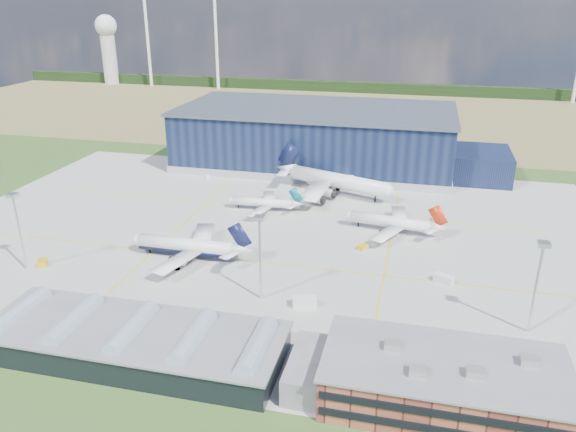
# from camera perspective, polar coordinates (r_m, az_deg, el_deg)

# --- Properties ---
(ground) EXTENTS (600.00, 600.00, 0.00)m
(ground) POSITION_cam_1_polar(r_m,az_deg,el_deg) (175.32, -3.15, -3.17)
(ground) COLOR #2A481B
(ground) RESTS_ON ground
(apron) EXTENTS (220.00, 160.00, 0.08)m
(apron) POSITION_cam_1_polar(r_m,az_deg,el_deg) (184.04, -2.26, -1.89)
(apron) COLOR #9A9995
(apron) RESTS_ON ground
(farmland) EXTENTS (600.00, 220.00, 0.01)m
(farmland) POSITION_cam_1_polar(r_m,az_deg,el_deg) (382.10, 6.49, 10.47)
(farmland) COLOR olive
(farmland) RESTS_ON ground
(treeline) EXTENTS (600.00, 8.00, 8.00)m
(treeline) POSITION_cam_1_polar(r_m,az_deg,el_deg) (459.72, 7.88, 12.81)
(treeline) COLOR black
(treeline) RESTS_ON ground
(horizon_dressing) EXTENTS (440.20, 18.00, 70.00)m
(horizon_dressing) POSITION_cam_1_polar(r_m,az_deg,el_deg) (507.51, -14.98, 16.57)
(horizon_dressing) COLOR white
(horizon_dressing) RESTS_ON ground
(hangar) EXTENTS (145.00, 62.00, 26.10)m
(hangar) POSITION_cam_1_polar(r_m,az_deg,el_deg) (258.27, 3.49, 7.78)
(hangar) COLOR #0F1832
(hangar) RESTS_ON ground
(ops_building) EXTENTS (46.00, 23.00, 10.90)m
(ops_building) POSITION_cam_1_polar(r_m,az_deg,el_deg) (115.22, 15.50, -15.95)
(ops_building) COLOR brown
(ops_building) RESTS_ON ground
(glass_concourse) EXTENTS (78.00, 23.00, 8.60)m
(glass_concourse) POSITION_cam_1_polar(r_m,az_deg,el_deg) (127.35, -14.01, -12.38)
(glass_concourse) COLOR black
(glass_concourse) RESTS_ON ground
(light_mast_west) EXTENTS (2.60, 2.60, 23.00)m
(light_mast_west) POSITION_cam_1_polar(r_m,az_deg,el_deg) (172.39, -25.80, -0.30)
(light_mast_west) COLOR silver
(light_mast_west) RESTS_ON ground
(light_mast_center) EXTENTS (2.60, 2.60, 23.00)m
(light_mast_center) POSITION_cam_1_polar(r_m,az_deg,el_deg) (140.15, -2.87, -2.88)
(light_mast_center) COLOR silver
(light_mast_center) RESTS_ON ground
(light_mast_east) EXTENTS (2.60, 2.60, 23.00)m
(light_mast_east) POSITION_cam_1_polar(r_m,az_deg,el_deg) (138.06, 24.10, -5.29)
(light_mast_east) COLOR silver
(light_mast_east) RESTS_ON ground
(airliner_navy) EXTENTS (39.01, 38.18, 12.60)m
(airliner_navy) POSITION_cam_1_polar(r_m,az_deg,el_deg) (168.54, -10.36, -2.23)
(airliner_navy) COLOR white
(airliner_navy) RESTS_ON ground
(airliner_red) EXTENTS (39.46, 38.84, 11.24)m
(airliner_red) POSITION_cam_1_polar(r_m,az_deg,el_deg) (186.99, 10.38, -0.00)
(airliner_red) COLOR white
(airliner_red) RESTS_ON ground
(airliner_widebody) EXTENTS (67.73, 67.06, 17.24)m
(airliner_widebody) POSITION_cam_1_polar(r_m,az_deg,el_deg) (219.12, 5.05, 4.36)
(airliner_widebody) COLOR white
(airliner_widebody) RESTS_ON ground
(airliner_regional) EXTENTS (29.61, 29.01, 9.29)m
(airliner_regional) POSITION_cam_1_polar(r_m,az_deg,el_deg) (203.08, -2.67, 1.82)
(airliner_regional) COLOR white
(airliner_regional) RESTS_ON ground
(gse_tug_a) EXTENTS (4.18, 4.71, 1.68)m
(gse_tug_a) POSITION_cam_1_polar(r_m,az_deg,el_deg) (178.29, -23.68, -4.37)
(gse_tug_a) COLOR gold
(gse_tug_a) RESTS_ON ground
(gse_tug_b) EXTENTS (3.54, 3.91, 1.41)m
(gse_tug_b) POSITION_cam_1_polar(r_m,az_deg,el_deg) (174.86, 7.59, -3.16)
(gse_tug_b) COLOR gold
(gse_tug_b) RESTS_ON ground
(gse_van_a) EXTENTS (6.56, 4.14, 2.65)m
(gse_van_a) POSITION_cam_1_polar(r_m,az_deg,el_deg) (142.92, 1.71, -8.72)
(gse_van_a) COLOR silver
(gse_van_a) RESTS_ON ground
(gse_van_b) EXTENTS (5.62, 4.53, 2.35)m
(gse_van_b) POSITION_cam_1_polar(r_m,az_deg,el_deg) (159.49, 15.56, -6.20)
(gse_van_b) COLOR silver
(gse_van_b) RESTS_ON ground
(gse_cart_b) EXTENTS (3.44, 3.60, 1.30)m
(gse_cart_b) POSITION_cam_1_polar(r_m,az_deg,el_deg) (242.51, -8.20, 3.97)
(gse_cart_b) COLOR silver
(gse_cart_b) RESTS_ON ground
(car_a) EXTENTS (3.76, 2.36, 1.19)m
(car_a) POSITION_cam_1_polar(r_m,az_deg,el_deg) (131.95, -2.25, -11.95)
(car_a) COLOR #99999E
(car_a) RESTS_ON ground
(car_b) EXTENTS (3.57, 1.26, 1.17)m
(car_b) POSITION_cam_1_polar(r_m,az_deg,el_deg) (164.32, -11.55, -5.18)
(car_b) COLOR #99999E
(car_b) RESTS_ON ground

